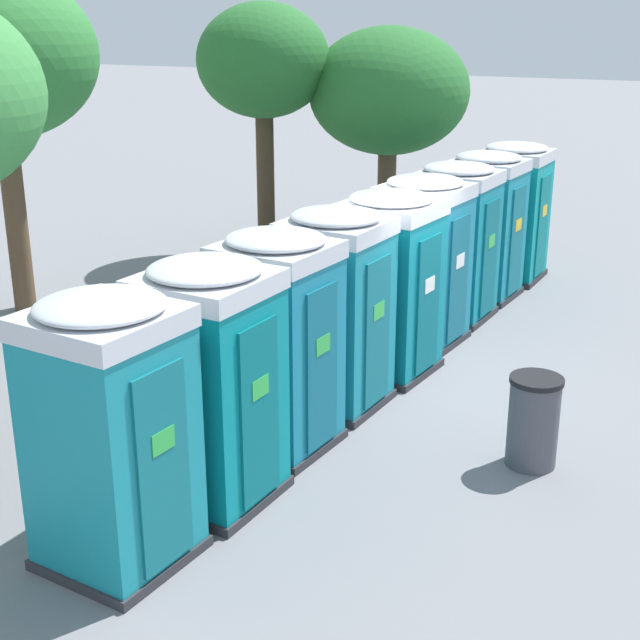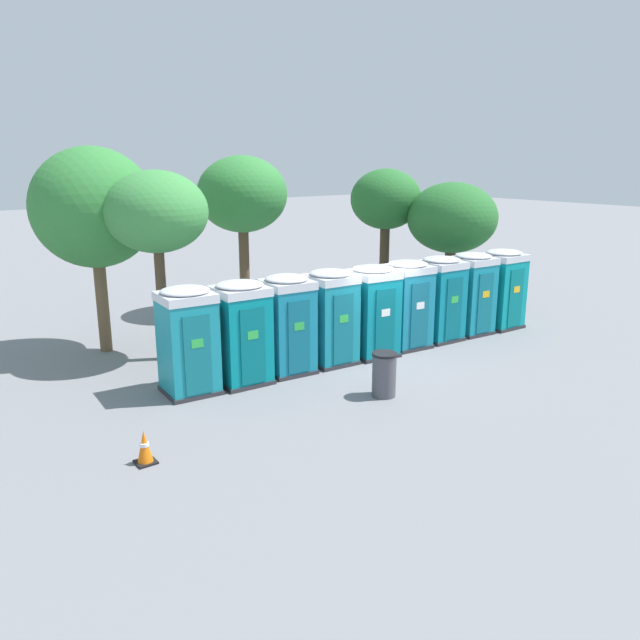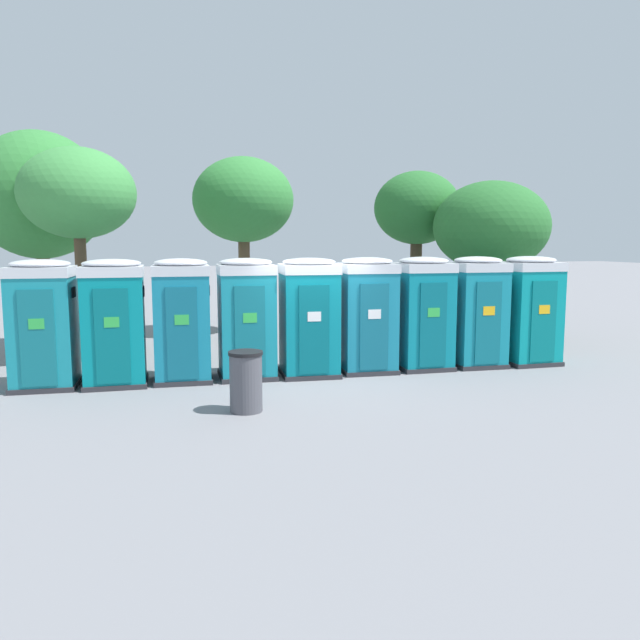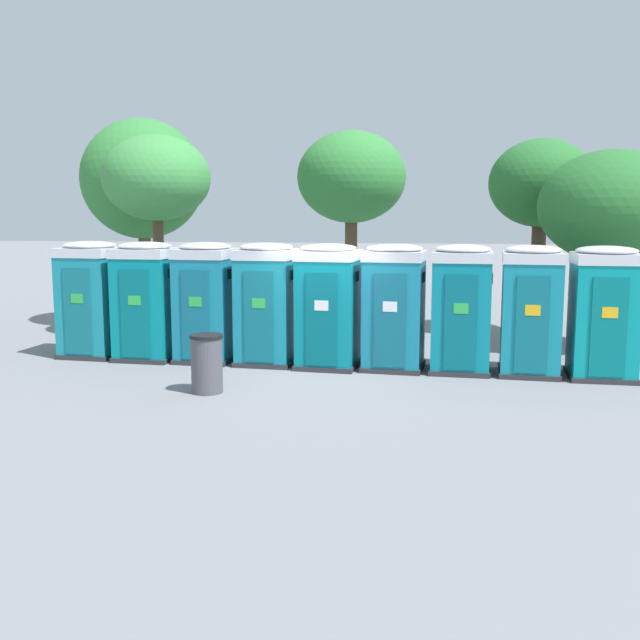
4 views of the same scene
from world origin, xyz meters
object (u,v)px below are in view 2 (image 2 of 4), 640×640
portapotty_8 (502,288)px  street_tree_4 (386,201)px  street_tree_0 (94,209)px  portapotty_3 (331,317)px  street_tree_2 (242,195)px  portapotty_0 (188,340)px  traffic_cone (145,447)px  portapotty_2 (288,324)px  portapotty_5 (407,304)px  portapotty_4 (373,311)px  portapotty_7 (471,293)px  trash_can (384,374)px  street_tree_1 (452,219)px  street_tree_3 (156,213)px  portapotty_1 (241,332)px  portapotty_6 (440,298)px

portapotty_8 → street_tree_4: bearing=96.3°
street_tree_0 → portapotty_3: bearing=-46.8°
portapotty_3 → street_tree_2: (1.13, 6.37, 2.82)m
portapotty_8 → street_tree_2: (-5.52, 6.82, 2.82)m
portapotty_0 → traffic_cone: portapotty_0 is taller
portapotty_8 → portapotty_0: bearing=176.1°
portapotty_2 → portapotty_5: same height
portapotty_4 → portapotty_3: bearing=172.2°
portapotty_2 → street_tree_2: bearing=68.7°
portapotty_0 → portapotty_7: size_ratio=1.00×
portapotty_0 → trash_can: 4.60m
street_tree_1 → trash_can: (-7.85, -5.01, -2.74)m
portapotty_3 → trash_can: bearing=-101.0°
street_tree_2 → street_tree_3: (-4.55, -3.37, -0.13)m
portapotty_0 → portapotty_5: (6.65, -0.44, 0.00)m
portapotty_5 → street_tree_0: size_ratio=0.45×
portapotty_1 → street_tree_1: 10.44m
portapotty_8 → street_tree_3: (-10.07, 3.45, 2.69)m
portapotty_6 → portapotty_7: size_ratio=1.00×
portapotty_1 → trash_can: bearing=-52.1°
portapotty_6 → street_tree_0: bearing=149.5°
portapotty_1 → street_tree_3: 4.02m
trash_can → portapotty_7: bearing=21.7°
portapotty_2 → portapotty_3: size_ratio=1.00×
street_tree_2 → traffic_cone: size_ratio=8.51×
street_tree_4 → trash_can: bearing=-132.8°
portapotty_5 → portapotty_7: bearing=-3.4°
portapotty_8 → street_tree_1: (0.68, 2.81, 1.98)m
portapotty_6 → portapotty_7: bearing=-3.8°
portapotty_5 → portapotty_4: bearing=-179.2°
portapotty_7 → street_tree_0: street_tree_0 is taller
portapotty_7 → street_tree_3: 9.73m
portapotty_7 → street_tree_2: 8.39m
portapotty_2 → street_tree_1: bearing=14.7°
portapotty_4 → street_tree_0: 8.08m
street_tree_2 → traffic_cone: (-7.34, -8.85, -3.79)m
street_tree_1 → trash_can: size_ratio=4.36×
portapotty_1 → street_tree_1: street_tree_1 is taller
street_tree_2 → street_tree_0: bearing=-163.7°
portapotty_4 → portapotty_8: bearing=-2.9°
portapotty_2 → street_tree_0: street_tree_0 is taller
portapotty_6 → street_tree_4: size_ratio=0.51×
portapotty_1 → street_tree_2: bearing=58.8°
portapotty_0 → trash_can: bearing=-40.1°
street_tree_0 → street_tree_2: 5.82m
portapotty_0 → street_tree_2: 8.45m
portapotty_3 → portapotty_7: (5.32, -0.32, 0.00)m
trash_can → street_tree_0: bearing=118.1°
portapotty_0 → street_tree_0: size_ratio=0.45×
portapotty_8 → trash_can: 7.53m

